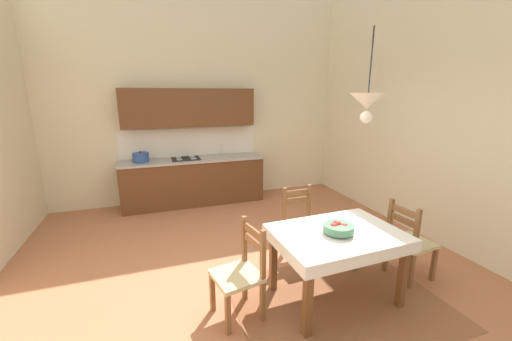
{
  "coord_description": "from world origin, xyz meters",
  "views": [
    {
      "loc": [
        -0.97,
        -2.96,
        2.1
      ],
      "look_at": [
        0.33,
        0.78,
        1.1
      ],
      "focal_mm": 21.34,
      "sensor_mm": 36.0,
      "label": 1
    }
  ],
  "objects_px": {
    "dining_chair_window_side": "(409,242)",
    "pendant_lamp": "(368,102)",
    "dining_table": "(337,244)",
    "dining_chair_tv_side": "(241,274)",
    "fruit_bowl": "(338,228)",
    "kitchen_cabinetry": "(192,160)",
    "dining_chair_kitchen_side": "(301,225)"
  },
  "relations": [
    {
      "from": "dining_table",
      "to": "fruit_bowl",
      "type": "distance_m",
      "value": 0.2
    },
    {
      "from": "dining_chair_kitchen_side",
      "to": "dining_chair_tv_side",
      "type": "bearing_deg",
      "value": -142.9
    },
    {
      "from": "dining_chair_kitchen_side",
      "to": "kitchen_cabinetry",
      "type": "bearing_deg",
      "value": 112.19
    },
    {
      "from": "pendant_lamp",
      "to": "dining_chair_tv_side",
      "type": "bearing_deg",
      "value": 169.35
    },
    {
      "from": "dining_chair_kitchen_side",
      "to": "dining_chair_window_side",
      "type": "distance_m",
      "value": 1.27
    },
    {
      "from": "dining_chair_window_side",
      "to": "fruit_bowl",
      "type": "bearing_deg",
      "value": -175.5
    },
    {
      "from": "fruit_bowl",
      "to": "pendant_lamp",
      "type": "height_order",
      "value": "pendant_lamp"
    },
    {
      "from": "kitchen_cabinetry",
      "to": "dining_chair_kitchen_side",
      "type": "xyz_separation_m",
      "value": [
        1.04,
        -2.55,
        -0.41
      ]
    },
    {
      "from": "dining_chair_kitchen_side",
      "to": "fruit_bowl",
      "type": "height_order",
      "value": "dining_chair_kitchen_side"
    },
    {
      "from": "kitchen_cabinetry",
      "to": "dining_table",
      "type": "bearing_deg",
      "value": -74.1
    },
    {
      "from": "kitchen_cabinetry",
      "to": "pendant_lamp",
      "type": "xyz_separation_m",
      "value": [
        1.1,
        -3.57,
        1.17
      ]
    },
    {
      "from": "kitchen_cabinetry",
      "to": "pendant_lamp",
      "type": "bearing_deg",
      "value": -72.89
    },
    {
      "from": "dining_chair_kitchen_side",
      "to": "dining_table",
      "type": "bearing_deg",
      "value": -94.07
    },
    {
      "from": "kitchen_cabinetry",
      "to": "dining_table",
      "type": "xyz_separation_m",
      "value": [
        0.98,
        -3.44,
        -0.24
      ]
    },
    {
      "from": "dining_table",
      "to": "fruit_bowl",
      "type": "xyz_separation_m",
      "value": [
        -0.02,
        -0.03,
        0.2
      ]
    },
    {
      "from": "kitchen_cabinetry",
      "to": "dining_chair_tv_side",
      "type": "bearing_deg",
      "value": -90.36
    },
    {
      "from": "dining_chair_kitchen_side",
      "to": "fruit_bowl",
      "type": "xyz_separation_m",
      "value": [
        -0.08,
        -0.92,
        0.37
      ]
    },
    {
      "from": "dining_chair_window_side",
      "to": "pendant_lamp",
      "type": "height_order",
      "value": "pendant_lamp"
    },
    {
      "from": "dining_chair_kitchen_side",
      "to": "dining_chair_window_side",
      "type": "height_order",
      "value": "same"
    },
    {
      "from": "kitchen_cabinetry",
      "to": "dining_chair_tv_side",
      "type": "xyz_separation_m",
      "value": [
        -0.02,
        -3.36,
        -0.41
      ]
    },
    {
      "from": "dining_chair_tv_side",
      "to": "dining_chair_window_side",
      "type": "height_order",
      "value": "same"
    },
    {
      "from": "dining_chair_kitchen_side",
      "to": "pendant_lamp",
      "type": "height_order",
      "value": "pendant_lamp"
    },
    {
      "from": "dining_chair_window_side",
      "to": "pendant_lamp",
      "type": "relative_size",
      "value": 1.16
    },
    {
      "from": "kitchen_cabinetry",
      "to": "dining_chair_kitchen_side",
      "type": "distance_m",
      "value": 2.79
    },
    {
      "from": "dining_chair_window_side",
      "to": "dining_chair_kitchen_side",
      "type": "bearing_deg",
      "value": 138.74
    },
    {
      "from": "fruit_bowl",
      "to": "pendant_lamp",
      "type": "distance_m",
      "value": 1.23
    },
    {
      "from": "dining_chair_tv_side",
      "to": "fruit_bowl",
      "type": "bearing_deg",
      "value": -6.53
    },
    {
      "from": "kitchen_cabinetry",
      "to": "pendant_lamp",
      "type": "relative_size",
      "value": 3.34
    },
    {
      "from": "dining_table",
      "to": "dining_chair_window_side",
      "type": "height_order",
      "value": "dining_chair_window_side"
    },
    {
      "from": "fruit_bowl",
      "to": "kitchen_cabinetry",
      "type": "bearing_deg",
      "value": 105.44
    },
    {
      "from": "kitchen_cabinetry",
      "to": "pendant_lamp",
      "type": "height_order",
      "value": "pendant_lamp"
    },
    {
      "from": "kitchen_cabinetry",
      "to": "dining_chair_tv_side",
      "type": "relative_size",
      "value": 2.89
    }
  ]
}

